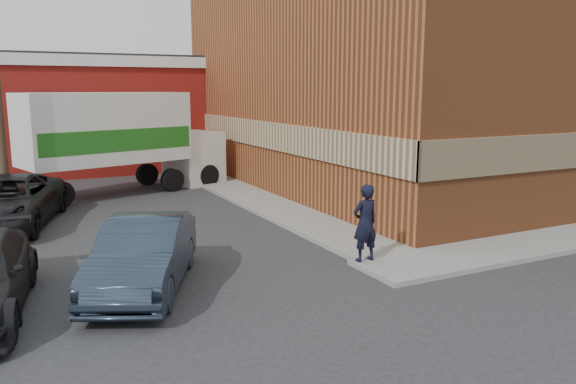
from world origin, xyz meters
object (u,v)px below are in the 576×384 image
brick_building (413,73)px  suv_a (5,202)px  box_truck (124,136)px  warehouse (35,114)px  sedan (144,254)px  man (365,223)px

brick_building → suv_a: (-16.03, -1.52, -3.93)m
box_truck → warehouse: bearing=91.9°
warehouse → sedan: bearing=-87.2°
man → box_truck: box_truck is taller
sedan → box_truck: bearing=105.7°
suv_a → box_truck: 6.19m
suv_a → box_truck: box_truck is taller
man → sedan: bearing=-11.7°
sedan → box_truck: (1.79, 11.21, 1.51)m
warehouse → sedan: (0.94, -19.50, -2.09)m
man → brick_building: bearing=-136.1°
warehouse → box_truck: 8.75m
suv_a → warehouse: bearing=99.8°
brick_building → sedan: size_ratio=4.15×
man → box_truck: size_ratio=0.22×
brick_building → box_truck: 12.32m
man → suv_a: man is taller
suv_a → sedan: bearing=-53.6°
sedan → brick_building: bearing=56.9°
warehouse → sedan: warehouse is taller
man → sedan: size_ratio=0.41×
warehouse → suv_a: (-1.54, -12.53, -2.06)m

